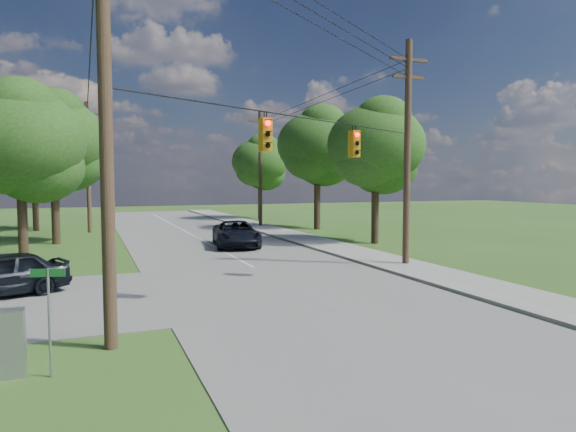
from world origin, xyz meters
name	(u,v)px	position (x,y,z in m)	size (l,w,h in m)	color
ground	(295,332)	(0.00, 0.00, 0.00)	(140.00, 140.00, 0.00)	#325A1E
main_road	(294,289)	(2.00, 5.00, 0.01)	(10.00, 100.00, 0.03)	gray
sidewalk_east	(443,276)	(8.70, 5.00, 0.06)	(2.60, 100.00, 0.12)	#A5A49B
pole_sw	(105,86)	(-4.60, 0.40, 6.23)	(2.00, 0.32, 12.00)	brown
pole_ne	(407,150)	(8.90, 8.00, 5.47)	(2.00, 0.32, 10.50)	brown
pole_north_e	(260,168)	(8.90, 30.00, 5.13)	(2.00, 0.32, 10.00)	brown
pole_north_w	(88,166)	(-5.00, 30.00, 5.13)	(2.00, 0.32, 10.00)	brown
power_lines	(233,72)	(1.50, 11.54, 9.15)	(13.93, 29.62, 4.93)	black
traffic_signals	(315,139)	(2.55, 4.43, 5.50)	(4.91, 3.27, 1.05)	#C3830B
tree_w_near	(20,140)	(-8.00, 15.00, 5.92)	(6.00, 6.00, 8.40)	#3F2F1F
tree_w_mid	(53,139)	(-7.00, 23.00, 6.58)	(6.40, 6.40, 9.22)	#3F2F1F
tree_w_far	(34,152)	(-9.00, 33.00, 6.25)	(6.00, 6.00, 8.73)	#3F2F1F
tree_e_near	(376,145)	(12.00, 16.00, 6.25)	(6.20, 6.20, 8.81)	#3F2F1F
tree_e_mid	(317,145)	(12.50, 26.00, 6.91)	(6.60, 6.60, 9.64)	#3F2F1F
tree_e_far	(260,162)	(11.50, 38.00, 5.92)	(5.80, 5.80, 8.32)	#3F2F1F
car_main_north	(236,234)	(3.26, 17.54, 0.80)	(2.56, 5.54, 1.54)	black
control_cabinet	(5,344)	(-6.70, -0.68, 0.69)	(0.76, 0.55, 1.38)	gray
street_name_sign	(49,306)	(-5.83, -1.06, 1.47)	(0.66, 0.20, 2.26)	gray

